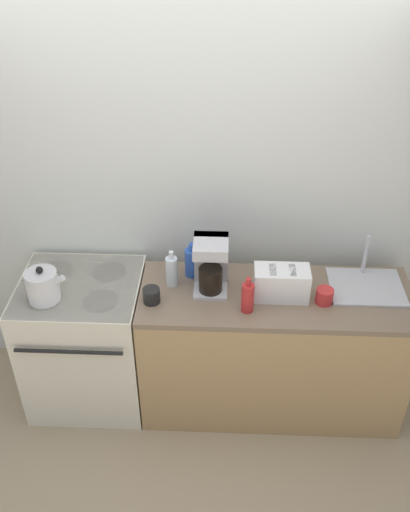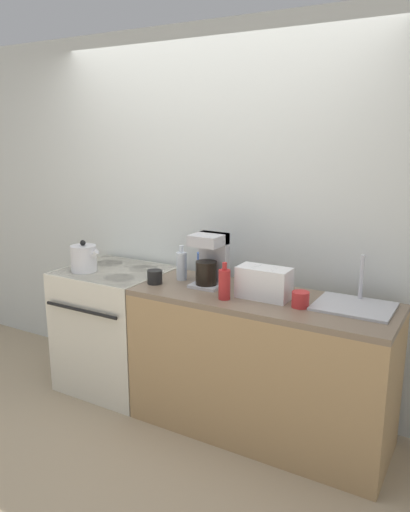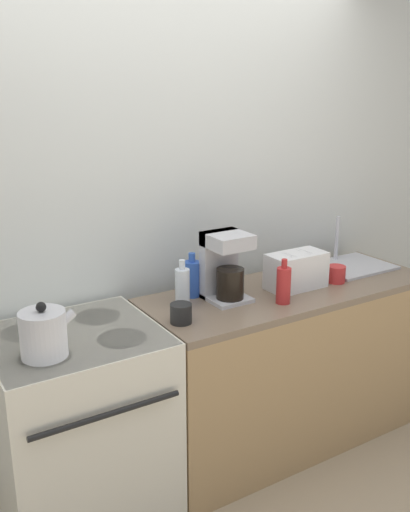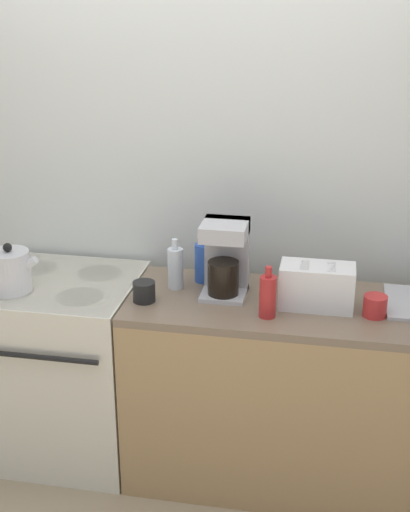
# 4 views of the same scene
# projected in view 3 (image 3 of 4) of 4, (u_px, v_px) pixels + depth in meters

# --- Properties ---
(ground_plane) EXTENTS (12.00, 12.00, 0.00)m
(ground_plane) POSITION_uv_depth(u_px,v_px,m) (231.00, 503.00, 2.75)
(ground_plane) COLOR tan
(wall_back) EXTENTS (8.00, 0.05, 2.60)m
(wall_back) POSITION_uv_depth(u_px,v_px,m) (156.00, 213.00, 2.96)
(wall_back) COLOR silver
(wall_back) RESTS_ON ground_plane
(stove) EXTENTS (0.73, 0.70, 0.91)m
(stove) POSITION_uv_depth(u_px,v_px,m) (80.00, 424.00, 2.58)
(stove) COLOR silver
(stove) RESTS_ON ground_plane
(counter_block) EXTENTS (1.62, 0.60, 0.91)m
(counter_block) POSITION_uv_depth(u_px,v_px,m) (287.00, 364.00, 3.16)
(counter_block) COLOR tan
(counter_block) RESTS_ON ground_plane
(kettle) EXTENTS (0.23, 0.18, 0.23)m
(kettle) POSITION_uv_depth(u_px,v_px,m) (44.00, 334.00, 2.24)
(kettle) COLOR silver
(kettle) RESTS_ON stove
(toaster) EXTENTS (0.32, 0.16, 0.19)m
(toaster) POSITION_uv_depth(u_px,v_px,m) (296.00, 271.00, 3.00)
(toaster) COLOR white
(toaster) RESTS_ON counter_block
(coffee_maker) EXTENTS (0.20, 0.21, 0.34)m
(coffee_maker) POSITION_uv_depth(u_px,v_px,m) (225.00, 265.00, 2.82)
(coffee_maker) COLOR #B7B7BC
(coffee_maker) RESTS_ON counter_block
(sink_tray) EXTENTS (0.43, 0.36, 0.28)m
(sink_tray) POSITION_uv_depth(u_px,v_px,m) (351.00, 264.00, 3.36)
(sink_tray) COLOR #B7B7BC
(sink_tray) RESTS_ON counter_block
(bottle_clear) EXTENTS (0.07, 0.07, 0.24)m
(bottle_clear) POSITION_uv_depth(u_px,v_px,m) (182.00, 287.00, 2.74)
(bottle_clear) COLOR silver
(bottle_clear) RESTS_ON counter_block
(bottle_blue) EXTENTS (0.08, 0.08, 0.23)m
(bottle_blue) POSITION_uv_depth(u_px,v_px,m) (192.00, 278.00, 2.88)
(bottle_blue) COLOR #2D56B7
(bottle_blue) RESTS_ON counter_block
(bottle_red) EXTENTS (0.07, 0.07, 0.23)m
(bottle_red) POSITION_uv_depth(u_px,v_px,m) (283.00, 285.00, 2.79)
(bottle_red) COLOR #B72828
(bottle_red) RESTS_ON counter_block
(cup_red) EXTENTS (0.10, 0.10, 0.09)m
(cup_red) POSITION_uv_depth(u_px,v_px,m) (336.00, 274.00, 3.10)
(cup_red) COLOR red
(cup_red) RESTS_ON counter_block
(cup_black) EXTENTS (0.10, 0.10, 0.09)m
(cup_black) POSITION_uv_depth(u_px,v_px,m) (181.00, 313.00, 2.57)
(cup_black) COLOR black
(cup_black) RESTS_ON counter_block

